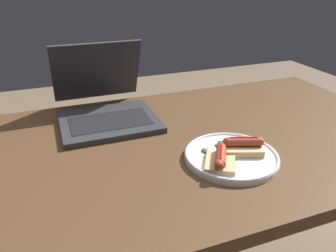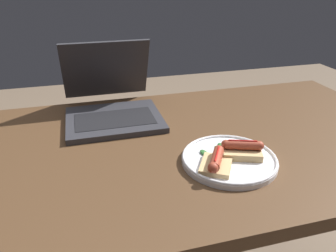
# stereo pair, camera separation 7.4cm
# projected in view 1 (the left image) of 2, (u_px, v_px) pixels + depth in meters

# --- Properties ---
(desk) EXTENTS (1.46, 0.78, 0.75)m
(desk) POSITION_uv_depth(u_px,v_px,m) (183.00, 162.00, 0.98)
(desk) COLOR #4C331E
(desk) RESTS_ON ground_plane
(laptop) EXTENTS (0.30, 0.36, 0.24)m
(laptop) POSITION_uv_depth(u_px,v_px,m) (105.00, 106.00, 1.07)
(laptop) COLOR #2D2D33
(laptop) RESTS_ON desk
(plate) EXTENTS (0.24, 0.24, 0.02)m
(plate) POSITION_uv_depth(u_px,v_px,m) (231.00, 156.00, 0.85)
(plate) COLOR silver
(plate) RESTS_ON desk
(sausage_toast_left) EXTENTS (0.11, 0.10, 0.04)m
(sausage_toast_left) POSITION_uv_depth(u_px,v_px,m) (243.00, 146.00, 0.86)
(sausage_toast_left) COLOR tan
(sausage_toast_left) RESTS_ON plate
(sausage_toast_middle) EXTENTS (0.11, 0.12, 0.04)m
(sausage_toast_middle) POSITION_uv_depth(u_px,v_px,m) (221.00, 159.00, 0.80)
(sausage_toast_middle) COLOR tan
(sausage_toast_middle) RESTS_ON plate
(salad_pile) EXTENTS (0.08, 0.05, 0.01)m
(salad_pile) POSITION_uv_depth(u_px,v_px,m) (215.00, 147.00, 0.88)
(salad_pile) COLOR #2D662D
(salad_pile) RESTS_ON plate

